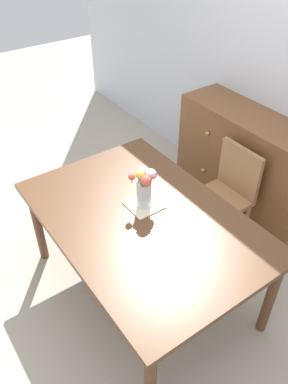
% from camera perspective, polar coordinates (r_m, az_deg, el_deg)
% --- Properties ---
extents(ground_plane, '(12.00, 12.00, 0.00)m').
position_cam_1_polar(ground_plane, '(3.18, -0.11, -13.98)').
color(ground_plane, '#B7AD99').
extents(dining_table, '(1.71, 1.15, 0.77)m').
position_cam_1_polar(dining_table, '(2.66, -0.13, -4.94)').
color(dining_table, brown).
rests_on(dining_table, ground_plane).
extents(chair_far, '(0.42, 0.42, 0.90)m').
position_cam_1_polar(chair_far, '(3.30, 12.14, 0.19)').
color(chair_far, '#9E7047').
rests_on(chair_far, ground_plane).
extents(dresser, '(1.40, 0.47, 1.00)m').
position_cam_1_polar(dresser, '(3.67, 14.73, 3.67)').
color(dresser, brown).
rests_on(dresser, ground_plane).
extents(placemat, '(0.22, 0.22, 0.01)m').
position_cam_1_polar(placemat, '(2.70, 0.00, -1.92)').
color(placemat, beige).
rests_on(placemat, dining_table).
extents(flower_vase, '(0.17, 0.18, 0.29)m').
position_cam_1_polar(flower_vase, '(2.59, 0.15, 1.07)').
color(flower_vase, silver).
rests_on(flower_vase, placemat).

